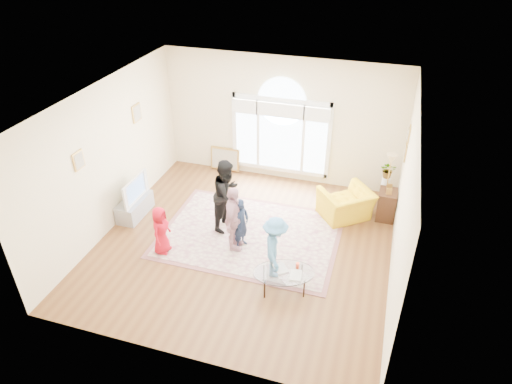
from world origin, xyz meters
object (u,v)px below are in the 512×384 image
(area_rug, at_px, (250,235))
(coffee_table, at_px, (284,273))
(tv_console, at_px, (135,207))
(armchair, at_px, (346,204))
(television, at_px, (132,189))

(area_rug, xyz_separation_m, coffee_table, (1.10, -1.39, 0.39))
(tv_console, xyz_separation_m, coffee_table, (3.87, -1.36, 0.19))
(armchair, bearing_deg, tv_console, -23.03)
(television, distance_m, armchair, 4.83)
(area_rug, xyz_separation_m, television, (-2.77, -0.03, 0.70))
(tv_console, height_order, armchair, armchair)
(coffee_table, xyz_separation_m, armchair, (0.77, 2.69, -0.05))
(area_rug, bearing_deg, television, -179.41)
(television, distance_m, coffee_table, 4.11)
(armchair, bearing_deg, coffee_table, 35.06)
(television, bearing_deg, area_rug, 0.59)
(area_rug, height_order, coffee_table, coffee_table)
(coffee_table, distance_m, armchair, 2.80)
(area_rug, bearing_deg, coffee_table, -51.75)
(area_rug, bearing_deg, armchair, 34.90)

